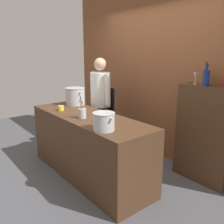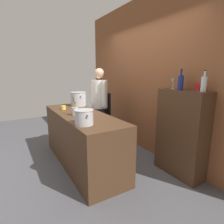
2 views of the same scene
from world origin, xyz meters
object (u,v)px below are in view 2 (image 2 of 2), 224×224
(stockpot_small, at_px, (84,117))
(utensil_crock, at_px, (75,111))
(chef, at_px, (100,102))
(stockpot_large, at_px, (78,99))
(wine_bottle_cobalt, at_px, (181,83))
(wine_bottle_green, at_px, (181,82))
(wine_bottle_clear, at_px, (204,84))
(butter_jar, at_px, (63,107))
(spice_tin_red, at_px, (199,87))
(wine_glass_tall, at_px, (173,81))

(stockpot_small, bearing_deg, utensil_crock, 172.24)
(chef, relative_size, stockpot_large, 4.31)
(wine_bottle_cobalt, xyz_separation_m, wine_bottle_green, (-0.08, 0.10, 0.00))
(wine_bottle_clear, bearing_deg, butter_jar, -144.19)
(chef, bearing_deg, stockpot_large, 74.80)
(stockpot_large, bearing_deg, wine_bottle_green, 29.56)
(butter_jar, xyz_separation_m, spice_tin_red, (1.74, 1.44, 0.44))
(wine_glass_tall, bearing_deg, butter_jar, -135.92)
(stockpot_large, distance_m, stockpot_small, 1.45)
(stockpot_small, relative_size, wine_glass_tall, 1.99)
(wine_bottle_green, height_order, spice_tin_red, wine_bottle_green)
(chef, relative_size, spice_tin_red, 16.53)
(stockpot_large, distance_m, butter_jar, 0.46)
(wine_bottle_cobalt, bearing_deg, butter_jar, -141.23)
(stockpot_large, bearing_deg, spice_tin_red, 28.33)
(stockpot_small, height_order, utensil_crock, utensil_crock)
(wine_bottle_clear, distance_m, wine_glass_tall, 0.49)
(stockpot_small, bearing_deg, wine_bottle_green, 76.35)
(utensil_crock, height_order, wine_glass_tall, wine_glass_tall)
(stockpot_large, relative_size, stockpot_small, 1.23)
(stockpot_large, height_order, spice_tin_red, spice_tin_red)
(spice_tin_red, bearing_deg, wine_glass_tall, -163.17)
(chef, relative_size, wine_bottle_cobalt, 5.85)
(wine_bottle_cobalt, distance_m, wine_glass_tall, 0.21)
(stockpot_large, bearing_deg, wine_bottle_clear, 24.76)
(wine_bottle_green, relative_size, spice_tin_red, 2.99)
(wine_bottle_cobalt, distance_m, spice_tin_red, 0.25)
(spice_tin_red, bearing_deg, chef, -160.75)
(wine_bottle_clear, height_order, spice_tin_red, wine_bottle_clear)
(stockpot_small, xyz_separation_m, wine_glass_tall, (0.22, 1.39, 0.44))
(wine_bottle_green, xyz_separation_m, spice_tin_red, (0.25, 0.08, -0.06))
(wine_bottle_clear, bearing_deg, utensil_crock, -134.46)
(butter_jar, xyz_separation_m, wine_bottle_green, (1.49, 1.36, 0.50))
(wine_bottle_clear, relative_size, spice_tin_red, 2.80)
(wine_bottle_cobalt, bearing_deg, spice_tin_red, 46.85)
(stockpot_small, height_order, butter_jar, stockpot_small)
(wine_bottle_clear, xyz_separation_m, spice_tin_red, (-0.13, 0.09, -0.06))
(utensil_crock, relative_size, wine_bottle_green, 0.99)
(butter_jar, bearing_deg, spice_tin_red, 39.66)
(utensil_crock, height_order, butter_jar, utensil_crock)
(wine_bottle_clear, xyz_separation_m, wine_glass_tall, (-0.49, -0.02, 0.01))
(wine_glass_tall, xyz_separation_m, spice_tin_red, (0.36, 0.11, -0.06))
(wine_bottle_clear, bearing_deg, wine_bottle_cobalt, -163.69)
(spice_tin_red, bearing_deg, wine_bottle_clear, -35.94)
(chef, distance_m, wine_bottle_green, 1.74)
(wine_bottle_cobalt, xyz_separation_m, wine_glass_tall, (-0.19, 0.07, 0.01))
(wine_glass_tall, bearing_deg, utensil_crock, -121.66)
(chef, distance_m, spice_tin_red, 1.98)
(stockpot_small, height_order, wine_bottle_clear, wine_bottle_clear)
(wine_glass_tall, bearing_deg, wine_bottle_cobalt, -20.05)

